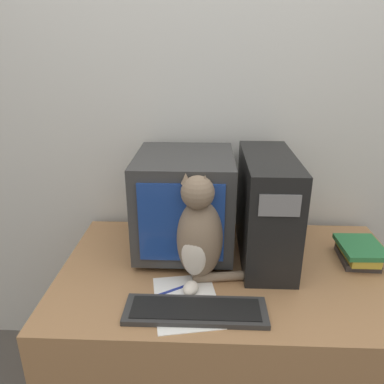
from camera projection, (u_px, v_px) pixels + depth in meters
name	position (u px, v px, depth m)	size (l,w,h in m)	color
wall_back	(231.00, 112.00, 1.67)	(7.00, 0.05, 2.50)	silver
desk	(229.00, 343.00, 1.57)	(1.32, 0.78, 0.73)	#9E7047
crt_monitor	(185.00, 202.00, 1.51)	(0.38, 0.41, 0.41)	#333333
computer_tower	(266.00, 208.00, 1.46)	(0.19, 0.49, 0.42)	black
keyboard	(196.00, 311.00, 1.20)	(0.46, 0.14, 0.02)	#2D2D2D
cat	(200.00, 234.00, 1.33)	(0.27, 0.27, 0.41)	#7A6651
book_stack	(359.00, 252.00, 1.48)	(0.16, 0.20, 0.08)	#383333
pen	(174.00, 290.00, 1.31)	(0.13, 0.09, 0.01)	navy
paper_sheet	(186.00, 301.00, 1.25)	(0.26, 0.33, 0.00)	white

